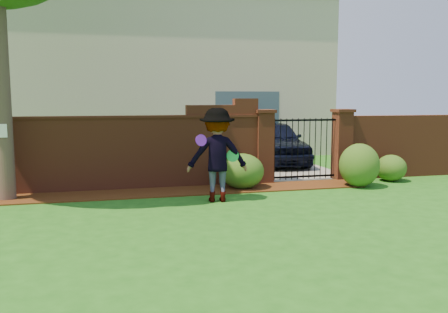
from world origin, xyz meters
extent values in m
cube|color=#1F5B16|center=(0.00, 0.00, -0.01)|extent=(80.00, 80.00, 0.01)
cube|color=#3C1D0A|center=(-0.95, 3.34, 0.01)|extent=(11.10, 1.08, 0.03)
cube|color=brown|center=(-2.15, 4.00, 0.85)|extent=(8.70, 0.25, 1.70)
cube|color=brown|center=(1.30, 4.00, 1.85)|extent=(1.80, 0.25, 0.30)
cube|color=brown|center=(1.90, 4.00, 2.08)|extent=(0.60, 0.25, 0.16)
cube|color=brown|center=(-2.15, 4.00, 1.73)|extent=(8.70, 0.31, 0.06)
cube|color=brown|center=(6.60, 4.00, 0.85)|extent=(4.00, 0.25, 1.70)
cube|color=brown|center=(2.40, 4.00, 0.90)|extent=(0.42, 0.42, 1.80)
cube|color=brown|center=(2.40, 4.00, 1.84)|extent=(0.50, 0.50, 0.08)
cube|color=brown|center=(4.60, 4.00, 0.90)|extent=(0.42, 0.42, 1.80)
cube|color=brown|center=(4.60, 4.00, 1.84)|extent=(0.50, 0.50, 0.08)
cylinder|color=black|center=(2.69, 4.00, 0.85)|extent=(0.02, 0.02, 1.60)
cylinder|color=black|center=(2.85, 4.00, 0.85)|extent=(0.02, 0.02, 1.60)
cylinder|color=black|center=(3.01, 4.00, 0.85)|extent=(0.02, 0.02, 1.60)
cylinder|color=black|center=(3.18, 4.00, 0.85)|extent=(0.02, 0.02, 1.60)
cylinder|color=black|center=(3.34, 4.00, 0.85)|extent=(0.02, 0.02, 1.60)
cylinder|color=black|center=(3.50, 4.00, 0.85)|extent=(0.02, 0.02, 1.60)
cylinder|color=black|center=(3.66, 4.00, 0.85)|extent=(0.02, 0.02, 1.60)
cylinder|color=black|center=(3.82, 4.00, 0.85)|extent=(0.02, 0.02, 1.60)
cylinder|color=black|center=(3.99, 4.00, 0.85)|extent=(0.02, 0.02, 1.60)
cylinder|color=black|center=(4.15, 4.00, 0.85)|extent=(0.02, 0.02, 1.60)
cylinder|color=black|center=(4.31, 4.00, 0.85)|extent=(0.02, 0.02, 1.60)
cube|color=black|center=(3.50, 4.00, 0.12)|extent=(1.78, 0.03, 0.05)
cube|color=black|center=(3.50, 4.00, 1.60)|extent=(1.78, 0.03, 0.05)
cube|color=gray|center=(3.50, 8.00, 0.01)|extent=(3.20, 8.00, 0.01)
cube|color=beige|center=(1.00, 12.00, 3.00)|extent=(12.00, 6.00, 6.00)
cube|color=#384C5B|center=(3.50, 9.05, 1.20)|extent=(2.40, 0.12, 2.40)
imported|color=black|center=(3.85, 7.17, 0.73)|extent=(1.99, 4.36, 1.45)
cube|color=white|center=(-3.60, 3.21, 1.50)|extent=(0.20, 0.01, 0.28)
ellipsoid|color=#225018|center=(1.64, 3.37, 0.43)|extent=(1.04, 1.04, 0.85)
ellipsoid|color=#225018|center=(4.49, 2.89, 0.54)|extent=(0.97, 0.97, 1.07)
ellipsoid|color=#225018|center=(5.73, 3.41, 0.35)|extent=(0.78, 0.78, 0.70)
imported|color=gray|center=(0.73, 2.15, 0.98)|extent=(1.37, 0.92, 1.97)
cylinder|color=#5F1AA8|center=(0.36, 2.00, 1.32)|extent=(0.25, 0.13, 0.24)
cylinder|color=green|center=(1.03, 2.02, 0.98)|extent=(0.26, 0.15, 0.26)
camera|label=1|loc=(-1.55, -7.41, 2.19)|focal=38.00mm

